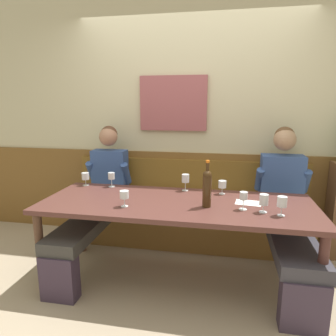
{
  "coord_description": "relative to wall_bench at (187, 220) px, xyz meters",
  "views": [
    {
      "loc": [
        0.39,
        -2.38,
        1.57
      ],
      "look_at": [
        -0.14,
        0.43,
        0.96
      ],
      "focal_mm": 32.65,
      "sensor_mm": 36.0,
      "label": 1
    }
  ],
  "objects": [
    {
      "name": "person_center_right_seat",
      "position": [
        0.97,
        -0.37,
        0.37
      ],
      "size": [
        0.52,
        1.35,
        1.34
      ],
      "color": "#382C3D",
      "rests_on": "ground"
    },
    {
      "name": "wine_glass_near_bucket",
      "position": [
        0.38,
        -0.44,
        0.55
      ],
      "size": [
        0.07,
        0.07,
        0.13
      ],
      "color": "silver",
      "rests_on": "dining_table"
    },
    {
      "name": "wine_glass_center_front",
      "position": [
        -1.0,
        -0.39,
        0.55
      ],
      "size": [
        0.07,
        0.07,
        0.13
      ],
      "color": "silver",
      "rests_on": "dining_table"
    },
    {
      "name": "tasting_sheet_left_guest",
      "position": [
        0.6,
        -0.66,
        0.46
      ],
      "size": [
        0.23,
        0.18,
        0.0
      ],
      "primitive_type": "cube",
      "rotation": [
        0.0,
        0.0,
        -0.13
      ],
      "color": "white",
      "rests_on": "dining_table"
    },
    {
      "name": "wine_glass_left_end",
      "position": [
        -0.72,
        -0.39,
        0.57
      ],
      "size": [
        0.07,
        0.07,
        0.15
      ],
      "color": "silver",
      "rests_on": "dining_table"
    },
    {
      "name": "wine_glass_right_end",
      "position": [
        -0.4,
        -0.94,
        0.56
      ],
      "size": [
        0.07,
        0.07,
        0.13
      ],
      "color": "silver",
      "rests_on": "dining_table"
    },
    {
      "name": "wine_bottle_amber_mid",
      "position": [
        0.26,
        -0.82,
        0.63
      ],
      "size": [
        0.07,
        0.07,
        0.39
      ],
      "color": "#3B2511",
      "rests_on": "dining_table"
    },
    {
      "name": "wine_glass_by_bottle",
      "position": [
        0.82,
        -0.92,
        0.57
      ],
      "size": [
        0.07,
        0.07,
        0.15
      ],
      "color": "silver",
      "rests_on": "dining_table"
    },
    {
      "name": "ground_plane",
      "position": [
        0.0,
        -0.83,
        -0.29
      ],
      "size": [
        6.8,
        6.8,
        0.02
      ],
      "primitive_type": "cube",
      "color": "tan",
      "rests_on": "ground"
    },
    {
      "name": "wood_wainscot_panel",
      "position": [
        0.0,
        0.21,
        0.23
      ],
      "size": [
        6.8,
        0.03,
        1.02
      ],
      "primitive_type": "cube",
      "color": "brown",
      "rests_on": "ground"
    },
    {
      "name": "room_wall_back",
      "position": [
        -0.0,
        0.26,
        1.12
      ],
      "size": [
        6.8,
        0.12,
        2.8
      ],
      "color": "#C3BB96",
      "rests_on": "ground"
    },
    {
      "name": "wine_glass_mid_right",
      "position": [
        0.55,
        -0.84,
        0.56
      ],
      "size": [
        0.06,
        0.06,
        0.14
      ],
      "color": "silver",
      "rests_on": "dining_table"
    },
    {
      "name": "wine_glass_center_rear",
      "position": [
        0.03,
        -0.39,
        0.58
      ],
      "size": [
        0.07,
        0.07,
        0.16
      ],
      "color": "silver",
      "rests_on": "dining_table"
    },
    {
      "name": "person_center_left_seat",
      "position": [
        -0.88,
        -0.4,
        0.35
      ],
      "size": [
        0.48,
        1.35,
        1.32
      ],
      "color": "#372A3B",
      "rests_on": "ground"
    },
    {
      "name": "wine_glass_mid_left",
      "position": [
        0.7,
        -0.87,
        0.56
      ],
      "size": [
        0.07,
        0.07,
        0.14
      ],
      "color": "silver",
      "rests_on": "dining_table"
    },
    {
      "name": "wall_bench",
      "position": [
        0.0,
        0.0,
        0.0
      ],
      "size": [
        2.61,
        0.42,
        0.94
      ],
      "color": "brown",
      "rests_on": "ground"
    },
    {
      "name": "dining_table",
      "position": [
        0.0,
        -0.74,
        0.39
      ],
      "size": [
        2.31,
        0.88,
        0.74
      ],
      "color": "#4F2C27",
      "rests_on": "ground"
    }
  ]
}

